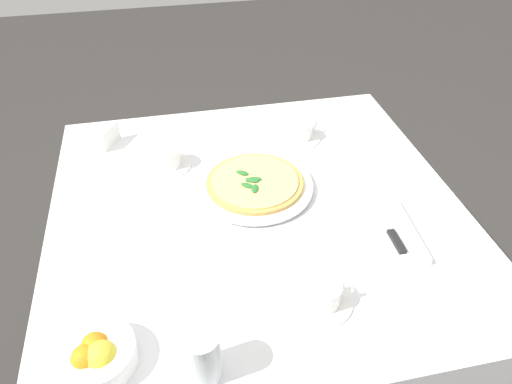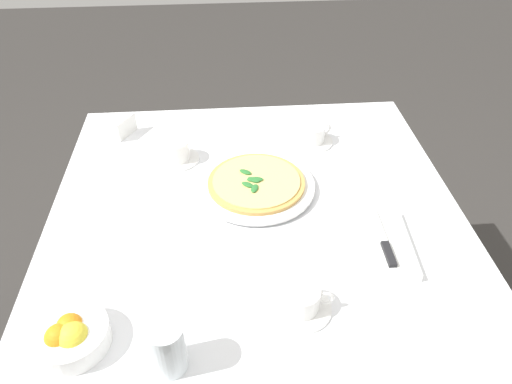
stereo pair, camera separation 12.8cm
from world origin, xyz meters
The scene contains 12 objects.
ground_plane centered at (0.00, 0.00, 0.00)m, with size 8.00×8.00×0.00m, color #33302D.
dining_table centered at (0.00, 0.00, 0.60)m, with size 1.07×1.07×0.73m.
pizza_plate centered at (0.07, -0.01, 0.74)m, with size 0.32×0.32×0.02m.
pizza centered at (0.07, -0.01, 0.76)m, with size 0.26×0.26×0.02m.
coffee_cup_near_right centered at (0.30, -0.20, 0.76)m, with size 0.13×0.13×0.06m.
coffee_cup_left_edge centered at (0.23, 0.22, 0.76)m, with size 0.13×0.13×0.06m.
coffee_cup_back_corner centered at (-0.33, -0.07, 0.76)m, with size 0.13×0.13×0.06m.
water_glass_center_back centered at (-0.44, 0.20, 0.78)m, with size 0.07×0.07×0.11m.
napkin_folded centered at (-0.17, -0.29, 0.74)m, with size 0.23×0.14×0.02m.
dinner_knife centered at (-0.17, -0.29, 0.76)m, with size 0.20×0.02×0.01m.
citrus_bowl centered at (-0.38, 0.39, 0.76)m, with size 0.15×0.15×0.07m.
menu_card centered at (0.38, 0.38, 0.76)m, with size 0.08×0.05×0.06m.
Camera 2 is at (-0.95, 0.07, 1.56)m, focal length 33.80 mm.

